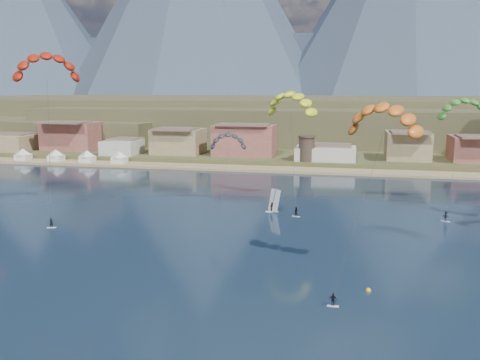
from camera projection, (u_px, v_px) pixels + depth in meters
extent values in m
plane|color=black|center=(185.00, 307.00, 62.03)|extent=(2400.00, 2400.00, 0.00)
cube|color=tan|center=(288.00, 170.00, 164.00)|extent=(2200.00, 12.00, 0.90)
cube|color=brown|center=(334.00, 110.00, 600.98)|extent=(2200.00, 900.00, 4.00)
cube|color=brown|center=(392.00, 120.00, 263.86)|extent=(320.00, 150.00, 15.00)
cube|color=brown|center=(254.00, 112.00, 318.50)|extent=(380.00, 170.00, 18.00)
cone|color=#2A3446|center=(17.00, 15.00, 900.53)|extent=(400.00, 400.00, 300.00)
cube|color=#2A3446|center=(341.00, 70.00, 918.06)|extent=(2000.00, 200.00, 110.00)
cylinder|color=#47382D|center=(306.00, 149.00, 169.65)|extent=(5.20, 5.20, 8.00)
cylinder|color=#47382D|center=(307.00, 136.00, 168.88)|extent=(5.82, 5.82, 0.60)
cube|color=white|center=(23.00, 157.00, 183.23)|extent=(4.50, 4.50, 2.00)
pyramid|color=white|center=(23.00, 149.00, 182.69)|extent=(6.40, 6.40, 2.00)
cube|color=white|center=(56.00, 158.00, 180.56)|extent=(4.50, 4.50, 2.00)
pyramid|color=white|center=(56.00, 150.00, 180.03)|extent=(6.40, 6.40, 2.00)
cube|color=white|center=(87.00, 159.00, 178.10)|extent=(4.50, 4.50, 2.00)
pyramid|color=white|center=(87.00, 150.00, 177.57)|extent=(6.40, 6.40, 2.00)
cube|color=white|center=(119.00, 160.00, 175.64)|extent=(4.50, 4.50, 2.00)
pyramid|color=white|center=(119.00, 151.00, 175.10)|extent=(6.40, 6.40, 2.00)
cube|color=silver|center=(52.00, 228.00, 97.09)|extent=(1.70, 0.90, 0.11)
imported|color=black|center=(51.00, 223.00, 96.91)|extent=(0.78, 0.61, 1.87)
cylinder|color=#262626|center=(49.00, 148.00, 99.92)|extent=(0.05, 0.05, 28.94)
cube|color=silver|center=(296.00, 216.00, 105.55)|extent=(1.76, 1.01, 0.11)
imported|color=black|center=(296.00, 211.00, 105.37)|extent=(1.13, 0.99, 1.94)
cylinder|color=#262626|center=(293.00, 160.00, 112.00)|extent=(0.05, 0.05, 25.37)
cube|color=silver|center=(333.00, 306.00, 62.28)|extent=(1.43, 0.45, 0.09)
imported|color=black|center=(333.00, 299.00, 62.12)|extent=(0.97, 0.41, 1.64)
cylinder|color=#262626|center=(360.00, 212.00, 65.44)|extent=(0.05, 0.05, 22.97)
cube|color=silver|center=(445.00, 221.00, 101.68)|extent=(1.72, 1.26, 0.11)
imported|color=black|center=(446.00, 216.00, 101.49)|extent=(1.45, 1.24, 1.94)
cylinder|color=#262626|center=(455.00, 165.00, 106.68)|extent=(0.05, 0.05, 24.26)
cylinder|color=#262626|center=(224.00, 179.00, 111.61)|extent=(0.04, 0.04, 14.81)
cube|color=silver|center=(272.00, 211.00, 109.62)|extent=(2.84, 1.37, 0.14)
imported|color=black|center=(272.00, 207.00, 109.43)|extent=(1.07, 0.82, 1.96)
cube|color=white|center=(274.00, 200.00, 109.09)|extent=(1.68, 3.12, 4.69)
sphere|color=yellow|center=(368.00, 290.00, 66.90)|extent=(0.71, 0.71, 0.71)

